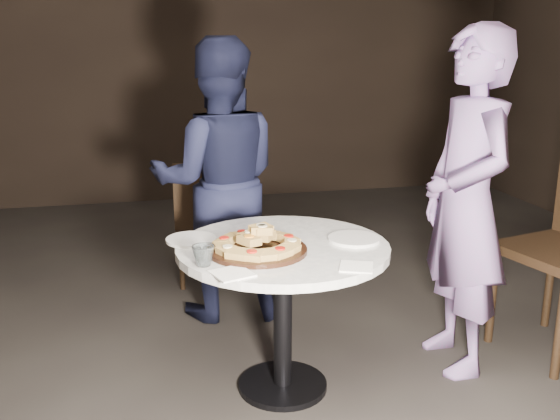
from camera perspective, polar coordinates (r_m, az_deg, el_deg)
name	(u,v)px	position (r m, az deg, el deg)	size (l,w,h in m)	color
floor	(269,398)	(2.70, -0.97, -16.79)	(7.00, 7.00, 0.00)	black
table	(283,272)	(2.54, 0.26, -5.73)	(0.87, 0.87, 0.64)	black
serving_board	(257,250)	(2.41, -2.08, -3.68)	(0.39, 0.39, 0.02)	black
focaccia_pile	(257,242)	(2.40, -2.08, -2.91)	(0.34, 0.35, 0.09)	#A68040
plate_left	(191,239)	(2.57, -8.13, -2.68)	(0.20, 0.20, 0.01)	white
plate_right	(354,239)	(2.56, 6.78, -2.63)	(0.21, 0.21, 0.01)	white
water_glass	(203,256)	(2.27, -7.02, -4.16)	(0.08, 0.08, 0.08)	silver
napkin_near	(232,273)	(2.19, -4.41, -5.81)	(0.13, 0.13, 0.01)	white
napkin_far	(356,267)	(2.26, 7.00, -5.18)	(0.12, 0.12, 0.01)	white
chair_far	(208,214)	(3.70, -6.64, -0.39)	(0.43, 0.44, 0.77)	black
diner_navy	(218,181)	(3.24, -5.67, 2.62)	(0.71, 0.55, 1.46)	black
diner_teal	(466,203)	(2.80, 16.63, 0.58)	(0.55, 0.36, 1.51)	slate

